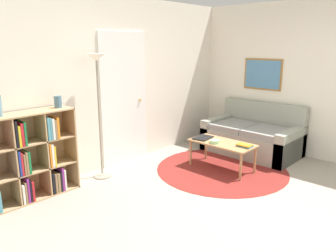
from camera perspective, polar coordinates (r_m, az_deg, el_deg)
The scene contains 13 objects.
ground_plane at distance 3.95m, azimuth 18.09°, elevation -15.25°, with size 14.00×14.00×0.00m, color gray.
wall_back at distance 5.21m, azimuth -8.61°, elevation 7.29°, with size 7.73×0.11×2.60m.
wall_right at distance 6.23m, azimuth 17.46°, elevation 8.02°, with size 0.08×5.67×2.60m.
rug at distance 5.19m, azimuth 9.30°, elevation -7.41°, with size 2.01×2.01×0.01m.
bookshelf at distance 4.39m, azimuth -23.50°, elevation -5.41°, with size 1.18×0.34×1.10m.
floor_lamp at distance 4.61m, azimuth -12.22°, elevation 8.19°, with size 0.26×0.26×1.77m.
couch at distance 6.04m, azimuth 14.69°, elevation -1.83°, with size 0.94×1.58×0.87m.
coffee_table at distance 5.08m, azimuth 9.43°, elevation -3.31°, with size 0.48×0.99×0.44m.
laptop at distance 5.23m, azimuth 6.10°, elevation -2.04°, with size 0.34×0.27×0.02m.
bowl at distance 5.00m, azimuth 8.15°, elevation -2.70°, with size 0.15×0.15×0.05m.
book_stack_on_table at distance 4.91m, azimuth 13.22°, elevation -3.33°, with size 0.15×0.22×0.04m.
remote at distance 5.12m, azimuth 8.19°, elevation -2.47°, with size 0.05×0.15×0.02m.
vase_on_shelf at distance 4.42m, azimuth -18.61°, elevation 4.01°, with size 0.10×0.10×0.15m.
Camera 1 is at (-3.19, -1.38, 1.89)m, focal length 35.00 mm.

